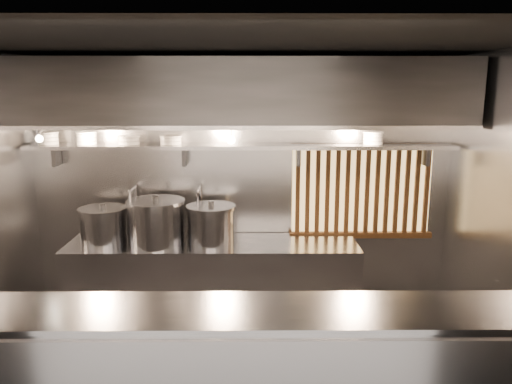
{
  "coord_description": "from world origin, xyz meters",
  "views": [
    {
      "loc": [
        0.12,
        -3.83,
        2.48
      ],
      "look_at": [
        0.15,
        0.55,
        1.56
      ],
      "focal_mm": 35.0,
      "sensor_mm": 36.0,
      "label": 1
    }
  ],
  "objects_px": {
    "pendant_bulb": "(231,140)",
    "stock_pot_right": "(211,225)",
    "stock_pot_mid": "(104,225)",
    "stock_pot_left": "(156,222)",
    "heat_lamp": "(37,132)"
  },
  "relations": [
    {
      "from": "pendant_bulb",
      "to": "stock_pot_right",
      "type": "height_order",
      "value": "pendant_bulb"
    },
    {
      "from": "stock_pot_mid",
      "to": "stock_pot_left",
      "type": "bearing_deg",
      "value": -3.73
    },
    {
      "from": "heat_lamp",
      "to": "stock_pot_right",
      "type": "height_order",
      "value": "heat_lamp"
    },
    {
      "from": "stock_pot_right",
      "to": "stock_pot_mid",
      "type": "bearing_deg",
      "value": 178.68
    },
    {
      "from": "stock_pot_left",
      "to": "stock_pot_mid",
      "type": "relative_size",
      "value": 1.19
    },
    {
      "from": "stock_pot_left",
      "to": "stock_pot_mid",
      "type": "distance_m",
      "value": 0.55
    },
    {
      "from": "stock_pot_left",
      "to": "stock_pot_right",
      "type": "distance_m",
      "value": 0.56
    },
    {
      "from": "heat_lamp",
      "to": "stock_pot_left",
      "type": "xyz_separation_m",
      "value": [
        1.03,
        0.24,
        -0.93
      ]
    },
    {
      "from": "pendant_bulb",
      "to": "stock_pot_right",
      "type": "bearing_deg",
      "value": -153.96
    },
    {
      "from": "stock_pot_left",
      "to": "stock_pot_right",
      "type": "relative_size",
      "value": 1.2
    },
    {
      "from": "stock_pot_mid",
      "to": "heat_lamp",
      "type": "bearing_deg",
      "value": -150.35
    },
    {
      "from": "pendant_bulb",
      "to": "stock_pot_right",
      "type": "relative_size",
      "value": 0.32
    },
    {
      "from": "pendant_bulb",
      "to": "stock_pot_left",
      "type": "height_order",
      "value": "pendant_bulb"
    },
    {
      "from": "heat_lamp",
      "to": "stock_pot_left",
      "type": "distance_m",
      "value": 1.41
    },
    {
      "from": "pendant_bulb",
      "to": "stock_pot_left",
      "type": "bearing_deg",
      "value": -171.74
    }
  ]
}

